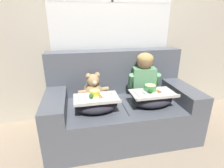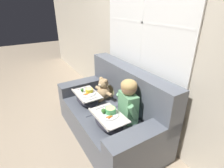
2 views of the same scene
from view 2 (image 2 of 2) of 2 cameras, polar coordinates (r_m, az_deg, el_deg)
The scene contains 9 objects.
ground_plane at distance 2.60m, azimuth -1.10°, elevation -15.95°, with size 14.00×14.00×0.00m, color tan.
wall_back_with_window at distance 2.30m, azimuth 10.46°, elevation 14.83°, with size 8.00×0.08×2.60m.
couch at distance 2.42m, azimuth 0.36°, elevation -9.39°, with size 1.63×0.87×0.94m.
throw_pillow_behind_child at distance 2.18m, azimuth 8.56°, elevation -6.55°, with size 0.34×0.16×0.35m.
throw_pillow_behind_teddy at distance 2.60m, azimuth 0.25°, elevation -0.70°, with size 0.31×0.15×0.32m.
child_figure at distance 2.03m, azimuth 5.35°, elevation -4.76°, with size 0.39×0.20×0.53m.
teddy_bear at distance 2.54m, azimuth -2.82°, elevation -1.96°, with size 0.36×0.25×0.33m.
lap_tray_child at distance 2.02m, azimuth -1.05°, elevation -11.68°, with size 0.46×0.29×0.23m.
lap_tray_teddy at distance 2.47m, azimuth -8.11°, elevation -4.50°, with size 0.44×0.28×0.22m.
Camera 2 is at (1.69, -0.98, 1.71)m, focal length 28.00 mm.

